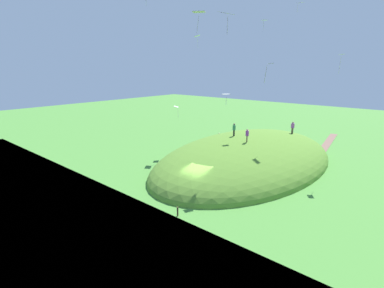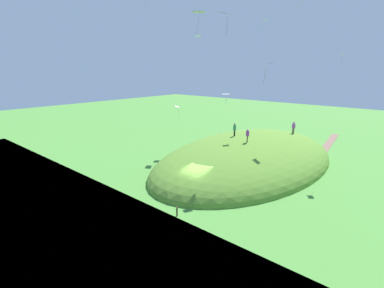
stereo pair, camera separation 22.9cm
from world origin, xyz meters
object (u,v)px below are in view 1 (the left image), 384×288
object	(u,v)px
person_walking_path	(293,126)
kite_2	(341,56)
kite_7	(197,36)
person_near_shore	(219,136)
kite_6	(264,21)
person_watching_kites	(234,128)
kite_3	(226,14)
kite_5	(270,66)
mooring_post	(178,211)
kite_4	(300,3)
kite_8	(199,13)
kite_9	(226,95)
kite_0	(176,107)
person_with_child	(247,134)

from	to	relation	value
person_walking_path	kite_2	xyz separation A→B (m)	(-4.71, -6.46, 9.45)
kite_7	person_near_shore	bearing A→B (deg)	-12.76
kite_6	person_watching_kites	bearing A→B (deg)	176.02
kite_3	kite_5	distance (m)	5.51
person_near_shore	kite_3	distance (m)	26.36
kite_5	mooring_post	distance (m)	13.76
kite_4	kite_6	size ratio (longest dim) A/B	0.80
kite_7	kite_8	bearing A→B (deg)	-140.07
kite_4	kite_9	xyz separation A→B (m)	(-14.04, 1.04, -10.18)
kite_7	kite_2	bearing A→B (deg)	-82.46
person_watching_kites	kite_0	world-z (taller)	kite_0
kite_8	kite_2	bearing A→B (deg)	-35.20
person_with_child	kite_6	world-z (taller)	kite_6
person_near_shore	kite_5	distance (m)	26.22
person_watching_kites	kite_9	distance (m)	10.20
kite_3	kite_4	distance (m)	17.44
kite_7	kite_9	xyz separation A→B (m)	(-9.95, -11.82, -6.91)
person_with_child	kite_6	bearing A→B (deg)	178.85
kite_4	kite_8	distance (m)	15.74
person_watching_kites	person_with_child	size ratio (longest dim) A/B	1.05
kite_4	mooring_post	world-z (taller)	kite_4
kite_4	kite_0	bearing A→B (deg)	123.33
kite_5	mooring_post	xyz separation A→B (m)	(-5.14, 4.91, -11.78)
person_near_shore	person_walking_path	bearing A→B (deg)	104.89
kite_3	kite_6	bearing A→B (deg)	17.37
kite_3	kite_7	world-z (taller)	kite_7
kite_2	kite_3	size ratio (longest dim) A/B	1.20
person_near_shore	kite_0	bearing A→B (deg)	-5.42
kite_6	kite_7	bearing A→B (deg)	114.73
kite_0	kite_6	world-z (taller)	kite_6
person_watching_kites	kite_3	distance (m)	17.03
kite_3	mooring_post	world-z (taller)	kite_3
person_near_shore	kite_6	distance (m)	18.58
person_walking_path	kite_2	bearing A→B (deg)	-36.55
kite_0	mooring_post	distance (m)	19.39
kite_3	person_watching_kites	bearing A→B (deg)	27.30
person_watching_kites	kite_6	distance (m)	14.87
person_watching_kites	person_with_child	distance (m)	3.38
kite_4	kite_7	bearing A→B (deg)	107.64
person_watching_kites	kite_7	xyz separation A→B (m)	(1.99, 7.96, 11.98)
person_with_child	mooring_post	size ratio (longest dim) A/B	1.97
person_walking_path	kite_9	size ratio (longest dim) A/B	1.68
person_walking_path	kite_0	xyz separation A→B (m)	(-11.61, 12.32, 2.87)
mooring_post	person_watching_kites	bearing A→B (deg)	16.15
kite_5	kite_7	distance (m)	21.92
kite_0	kite_8	size ratio (longest dim) A/B	0.91
person_watching_kites	kite_4	xyz separation A→B (m)	(6.08, -4.90, 15.25)
kite_6	kite_7	xyz separation A→B (m)	(-3.85, 8.37, -1.68)
person_near_shore	kite_2	world-z (taller)	kite_2
person_near_shore	person_with_child	xyz separation A→B (m)	(-8.27, -9.84, 3.34)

